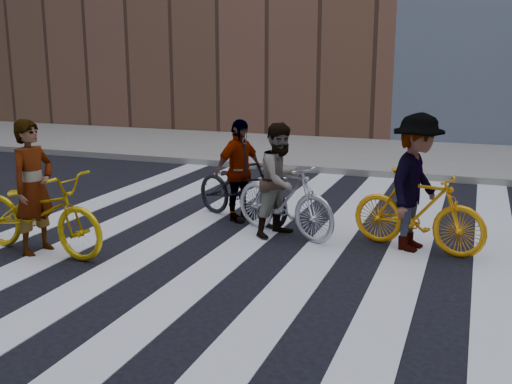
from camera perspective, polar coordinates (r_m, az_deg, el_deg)
The scene contains 11 objects.
ground at distance 8.52m, azimuth 3.09°, elevation -4.74°, with size 100.00×100.00×0.00m, color black.
sidewalk_far at distance 15.65m, azimuth 11.36°, elevation 3.45°, with size 100.00×5.00×0.15m, color gray.
zebra_crosswalk at distance 8.52m, azimuth 3.09°, elevation -4.70°, with size 8.25×10.00×0.01m.
bike_yellow_left at distance 8.39m, azimuth -19.99°, elevation -1.82°, with size 0.74×2.13×1.12m, color gold.
bike_silver_mid at distance 8.67m, azimuth 2.68°, elevation -0.63°, with size 0.52×1.84×1.11m, color silver.
bike_yellow_right at distance 8.29m, azimuth 15.17°, elevation -1.74°, with size 0.52×1.83×1.10m, color #FFA20E.
bike_dark_rear at distance 9.45m, azimuth -1.36°, elevation 0.30°, with size 0.69×1.97×1.04m, color black.
rider_left at distance 8.35m, azimuth -20.43°, elevation 0.41°, with size 0.65×0.43×1.78m, color slate.
rider_mid at distance 8.62m, azimuth 2.39°, elevation 1.15°, with size 0.80×0.62×1.65m, color slate.
rider_right at distance 8.21m, azimuth 14.98°, elevation 0.84°, with size 1.20×0.69×1.85m, color slate.
rider_rear at distance 9.41m, azimuth -1.65°, elevation 2.05°, with size 0.95×0.39×1.62m, color slate.
Camera 1 is at (2.40, -7.76, 2.58)m, focal length 42.00 mm.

